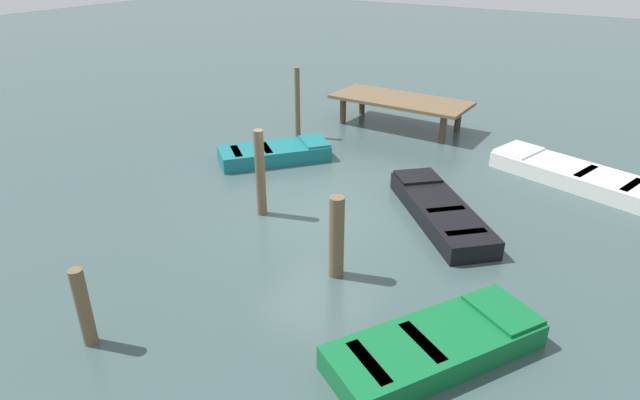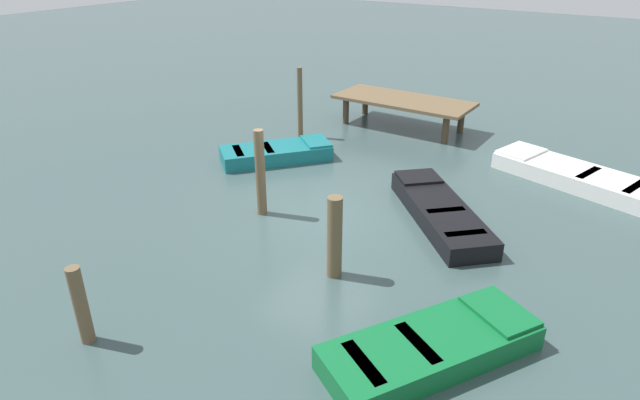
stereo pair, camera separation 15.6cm
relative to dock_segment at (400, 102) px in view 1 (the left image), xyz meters
name	(u,v)px [view 1 (the left image)]	position (x,y,z in m)	size (l,w,h in m)	color
ground_plane	(320,214)	(1.17, -6.58, -0.83)	(80.00, 80.00, 0.00)	#384C4C
dock_segment	(400,102)	(0.00, 0.00, 0.00)	(4.37, 1.89, 0.95)	brown
rowboat_green	(436,345)	(5.09, -9.52, -0.62)	(2.68, 3.44, 0.46)	#0F602D
rowboat_white	(571,174)	(5.55, -1.64, -0.62)	(4.17, 2.38, 0.46)	silver
rowboat_teal	(275,153)	(-1.64, -4.52, -0.62)	(2.78, 3.05, 0.46)	#14666B
rowboat_black	(439,210)	(3.50, -5.37, -0.62)	(3.31, 3.38, 0.46)	black
mooring_piling_center	(337,237)	(2.72, -8.46, -0.04)	(0.28, 0.28, 1.58)	brown
mooring_piling_far_right	(260,173)	(0.06, -7.26, 0.15)	(0.22, 0.22, 1.96)	brown
mooring_piling_mid_left	(84,308)	(0.53, -12.08, -0.17)	(0.21, 0.21, 1.32)	brown
mooring_piling_near_right	(297,103)	(-2.25, -2.53, 0.24)	(0.16, 0.16, 2.13)	brown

